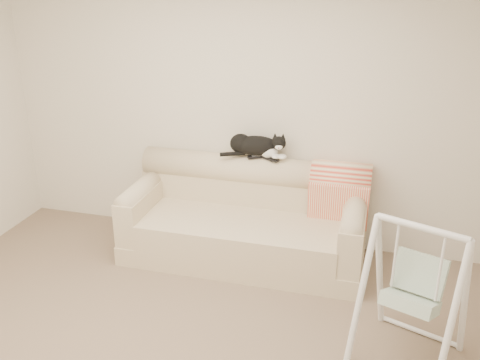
% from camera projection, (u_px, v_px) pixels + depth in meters
% --- Properties ---
extents(room_shell, '(5.04, 4.04, 2.60)m').
position_uv_depth(room_shell, '(175.00, 158.00, 3.11)').
color(room_shell, beige).
rests_on(room_shell, ground).
extents(sofa, '(2.20, 0.93, 0.90)m').
position_uv_depth(sofa, '(246.00, 220.00, 5.00)').
color(sofa, '#C3B089').
rests_on(sofa, ground).
extents(remote_a, '(0.18, 0.13, 0.03)m').
position_uv_depth(remote_a, '(257.00, 157.00, 4.98)').
color(remote_a, black).
rests_on(remote_a, sofa).
extents(remote_b, '(0.17, 0.12, 0.02)m').
position_uv_depth(remote_b, '(271.00, 159.00, 4.93)').
color(remote_b, black).
rests_on(remote_b, sofa).
extents(tuxedo_cat, '(0.62, 0.28, 0.24)m').
position_uv_depth(tuxedo_cat, '(256.00, 146.00, 4.96)').
color(tuxedo_cat, black).
rests_on(tuxedo_cat, sofa).
extents(throw_blanket, '(0.54, 0.38, 0.58)m').
position_uv_depth(throw_blanket, '(341.00, 183.00, 4.85)').
color(throw_blanket, '#E44531').
rests_on(throw_blanket, sofa).
extents(baby_swing, '(0.84, 0.86, 1.05)m').
position_uv_depth(baby_swing, '(413.00, 294.00, 3.58)').
color(baby_swing, white).
rests_on(baby_swing, ground).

